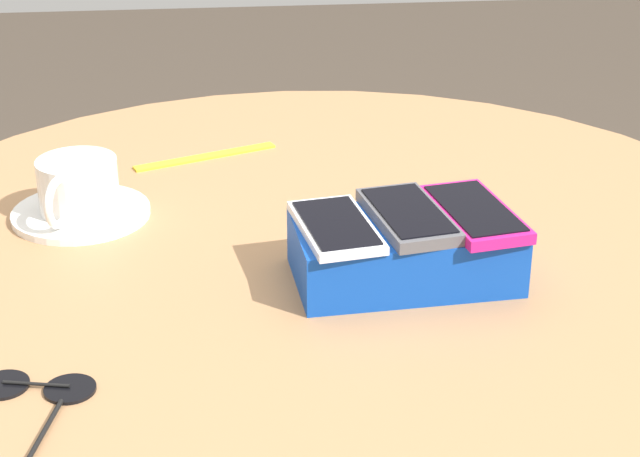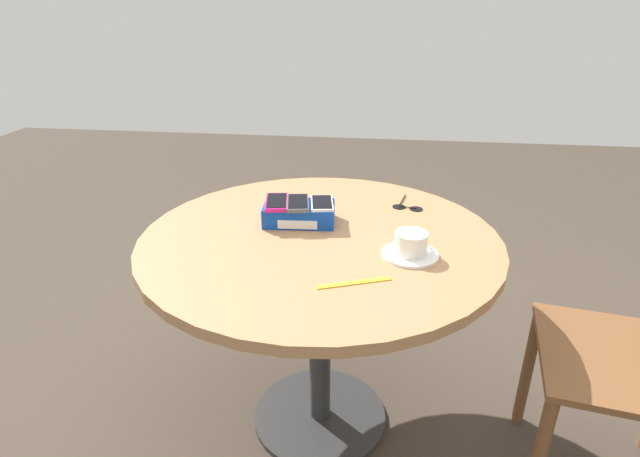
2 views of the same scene
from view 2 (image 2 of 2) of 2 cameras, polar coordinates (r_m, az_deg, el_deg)
name	(u,v)px [view 2 (image 2 of 2)]	position (r m, az deg, el deg)	size (l,w,h in m)	color
ground_plane	(320,417)	(1.88, 0.00, -20.76)	(8.00, 8.00, 0.00)	#42382D
round_table	(320,268)	(1.51, 0.00, -4.59)	(1.05, 1.05, 0.71)	#2D2D2D
phone_box	(299,214)	(1.53, -2.39, 1.71)	(0.22, 0.14, 0.06)	#0F42AD
phone_magenta	(277,202)	(1.53, -4.98, 3.03)	(0.09, 0.15, 0.01)	#D11975
phone_gray	(298,203)	(1.52, -2.55, 2.94)	(0.09, 0.14, 0.01)	#515156
phone_white	(322,203)	(1.52, 0.22, 2.93)	(0.08, 0.13, 0.01)	silver
saucer	(410,254)	(1.36, 10.25, -2.93)	(0.15, 0.15, 0.01)	white
coffee_cup	(411,242)	(1.35, 10.40, -1.56)	(0.09, 0.12, 0.06)	white
lanyard_strap	(354,283)	(1.22, 3.92, -6.20)	(0.19, 0.02, 0.00)	yellow
sunglasses	(407,207)	(1.68, 9.92, 2.45)	(0.10, 0.14, 0.01)	black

